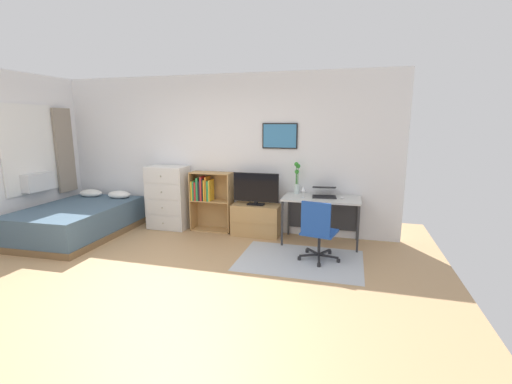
{
  "coord_description": "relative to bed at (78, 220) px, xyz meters",
  "views": [
    {
      "loc": [
        2.25,
        -3.37,
        1.88
      ],
      "look_at": [
        0.91,
        1.5,
        0.88
      ],
      "focal_mm": 24.57,
      "sensor_mm": 36.0,
      "label": 1
    }
  ],
  "objects": [
    {
      "name": "dresser",
      "position": [
        1.27,
        0.8,
        0.3
      ],
      "size": [
        0.71,
        0.46,
        1.13
      ],
      "color": "silver",
      "rests_on": "ground_plane"
    },
    {
      "name": "computer_mouse",
      "position": [
        4.31,
        0.7,
        0.49
      ],
      "size": [
        0.06,
        0.1,
        0.03
      ],
      "primitive_type": "ellipsoid",
      "color": "silver",
      "rests_on": "desk"
    },
    {
      "name": "area_rug",
      "position": [
        3.8,
        -0.12,
        -0.26
      ],
      "size": [
        1.7,
        1.2,
        0.01
      ],
      "primitive_type": "cube",
      "color": "#B2B7BC",
      "rests_on": "ground_plane"
    },
    {
      "name": "wall_back_with_posters",
      "position": [
        2.19,
        1.08,
        1.09
      ],
      "size": [
        6.12,
        0.09,
        2.7
      ],
      "color": "white",
      "rests_on": "ground_plane"
    },
    {
      "name": "tv_stand",
      "position": [
        2.91,
        0.82,
        0.0
      ],
      "size": [
        0.8,
        0.41,
        0.53
      ],
      "color": "tan",
      "rests_on": "ground_plane"
    },
    {
      "name": "bed",
      "position": [
        0.0,
        0.0,
        0.0
      ],
      "size": [
        1.46,
        2.09,
        0.64
      ],
      "rotation": [
        0.0,
        0.0,
        0.04
      ],
      "color": "brown",
      "rests_on": "ground_plane"
    },
    {
      "name": "bamboo_vase",
      "position": [
        3.57,
        0.91,
        0.72
      ],
      "size": [
        0.1,
        0.1,
        0.52
      ],
      "color": "silver",
      "rests_on": "desk"
    },
    {
      "name": "wine_glass",
      "position": [
        3.72,
        0.61,
        0.61
      ],
      "size": [
        0.07,
        0.07,
        0.18
      ],
      "color": "silver",
      "rests_on": "desk"
    },
    {
      "name": "laptop",
      "position": [
        4.03,
        0.81,
        0.54
      ],
      "size": [
        0.41,
        0.44,
        0.16
      ],
      "rotation": [
        0.0,
        0.0,
        0.12
      ],
      "color": "black",
      "rests_on": "desk"
    },
    {
      "name": "ground_plane",
      "position": [
        2.18,
        -1.35,
        -0.26
      ],
      "size": [
        7.2,
        7.2,
        0.0
      ],
      "primitive_type": "plane",
      "color": "tan"
    },
    {
      "name": "television",
      "position": [
        2.91,
        0.8,
        0.54
      ],
      "size": [
        0.77,
        0.16,
        0.54
      ],
      "color": "black",
      "rests_on": "tv_stand"
    },
    {
      "name": "office_chair",
      "position": [
        4.03,
        -0.09,
        0.2
      ],
      "size": [
        0.58,
        0.57,
        0.86
      ],
      "rotation": [
        0.0,
        0.0,
        -0.21
      ],
      "color": "#232326",
      "rests_on": "ground_plane"
    },
    {
      "name": "desk",
      "position": [
        4.0,
        0.78,
        0.35
      ],
      "size": [
        1.19,
        0.64,
        0.74
      ],
      "color": "silver",
      "rests_on": "ground_plane"
    },
    {
      "name": "bookshelf",
      "position": [
        2.01,
        0.87,
        0.35
      ],
      "size": [
        0.73,
        0.3,
        1.04
      ],
      "color": "tan",
      "rests_on": "ground_plane"
    }
  ]
}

